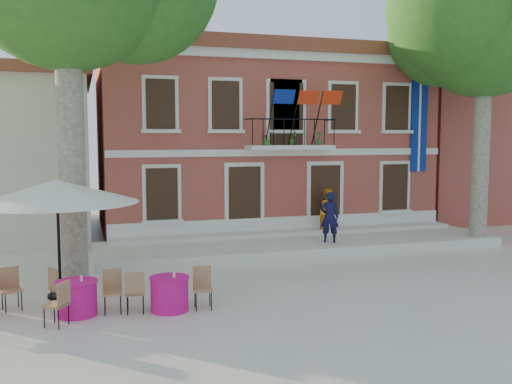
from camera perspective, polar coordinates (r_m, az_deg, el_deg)
The scene contains 10 objects.
ground at distance 15.35m, azimuth 3.66°, elevation -9.13°, with size 90.00×90.00×0.00m, color beige.
main_building at distance 24.95m, azimuth -0.17°, elevation 5.33°, with size 13.50×9.59×7.50m.
neighbor_east at distance 31.49m, azimuth 20.67°, elevation 4.01°, with size 9.40×9.40×6.40m.
terrace at distance 20.03m, azimuth 4.54°, elevation -5.21°, with size 14.00×3.40×0.30m, color silver.
plane_tree_east at distance 22.20m, azimuth 22.00°, elevation 15.62°, with size 5.45×5.45×10.71m.
patio_umbrella at distance 14.43m, azimuth -19.28°, elevation 0.02°, with size 3.86×3.86×2.87m.
pedestrian_navy at distance 19.49m, azimuth 7.37°, elevation -2.51°, with size 0.63×0.41×1.73m, color #110F34.
pedestrian_orange at distance 21.41m, azimuth 7.28°, elevation -1.86°, with size 0.81×0.63×1.68m, color orange.
cafe_table_1 at distance 13.09m, azimuth -8.65°, elevation -9.90°, with size 1.96×0.90×0.95m.
cafe_table_3 at distance 13.21m, azimuth -17.46°, elevation -9.91°, with size 1.67×1.87×0.95m.
Camera 1 is at (-5.31, -13.87, 3.91)m, focal length 40.00 mm.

